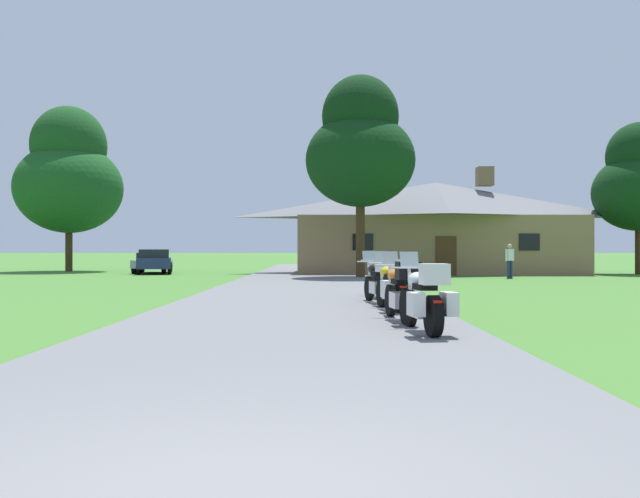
% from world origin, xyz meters
% --- Properties ---
extents(ground_plane, '(500.00, 500.00, 0.00)m').
position_xyz_m(ground_plane, '(0.00, 20.00, 0.00)').
color(ground_plane, '#42752D').
extents(asphalt_driveway, '(6.40, 80.00, 0.06)m').
position_xyz_m(asphalt_driveway, '(0.00, 18.00, 0.03)').
color(asphalt_driveway, slate).
rests_on(asphalt_driveway, ground).
extents(motorcycle_white_nearest_to_camera, '(0.87, 2.08, 1.30)m').
position_xyz_m(motorcycle_white_nearest_to_camera, '(2.19, 7.25, 0.61)').
color(motorcycle_white_nearest_to_camera, black).
rests_on(motorcycle_white_nearest_to_camera, asphalt_driveway).
extents(motorcycle_orange_second_in_row, '(0.70, 2.08, 1.30)m').
position_xyz_m(motorcycle_orange_second_in_row, '(2.01, 9.11, 0.62)').
color(motorcycle_orange_second_in_row, black).
rests_on(motorcycle_orange_second_in_row, asphalt_driveway).
extents(motorcycle_yellow_third_in_row, '(0.96, 2.07, 1.30)m').
position_xyz_m(motorcycle_yellow_third_in_row, '(2.12, 11.26, 0.61)').
color(motorcycle_yellow_third_in_row, black).
rests_on(motorcycle_yellow_third_in_row, asphalt_driveway).
extents(motorcycle_black_fourth_in_row, '(0.82, 2.07, 1.30)m').
position_xyz_m(motorcycle_black_fourth_in_row, '(1.96, 13.32, 0.62)').
color(motorcycle_black_fourth_in_row, black).
rests_on(motorcycle_black_fourth_in_row, asphalt_driveway).
extents(motorcycle_red_farthest_in_row, '(0.96, 2.07, 1.30)m').
position_xyz_m(motorcycle_red_farthest_in_row, '(2.20, 15.31, 0.61)').
color(motorcycle_red_farthest_in_row, black).
rests_on(motorcycle_red_farthest_in_row, asphalt_driveway).
extents(stone_lodge, '(16.82, 6.85, 6.19)m').
position_xyz_m(stone_lodge, '(7.25, 35.91, 2.72)').
color(stone_lodge, '#896B4C').
rests_on(stone_lodge, ground).
extents(bystander_white_shirt_near_lodge, '(0.48, 0.38, 1.67)m').
position_xyz_m(bystander_white_shirt_near_lodge, '(9.64, 29.05, 0.93)').
color(bystander_white_shirt_near_lodge, navy).
rests_on(bystander_white_shirt_near_lodge, ground).
extents(tree_left_far, '(6.70, 6.70, 10.48)m').
position_xyz_m(tree_left_far, '(-15.42, 39.48, 6.09)').
color(tree_left_far, '#422D19').
rests_on(tree_left_far, ground).
extents(tree_by_lodge_front, '(5.35, 5.35, 9.90)m').
position_xyz_m(tree_by_lodge_front, '(2.48, 29.56, 6.38)').
color(tree_by_lodge_front, '#422D19').
rests_on(tree_by_lodge_front, ground).
extents(tree_right_of_lodge, '(5.09, 5.09, 8.54)m').
position_xyz_m(tree_right_of_lodge, '(18.42, 34.49, 5.20)').
color(tree_right_of_lodge, '#422D19').
rests_on(tree_right_of_lodge, ground).
extents(parked_navy_suv_far_left, '(2.78, 4.89, 1.40)m').
position_xyz_m(parked_navy_suv_far_left, '(-9.02, 35.51, 0.78)').
color(parked_navy_suv_far_left, navy).
rests_on(parked_navy_suv_far_left, ground).
extents(parked_silver_sedan_far_left, '(2.19, 4.34, 1.20)m').
position_xyz_m(parked_silver_sedan_far_left, '(-9.45, 36.86, 0.64)').
color(parked_silver_sedan_far_left, '#ADAFB7').
rests_on(parked_silver_sedan_far_left, ground).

